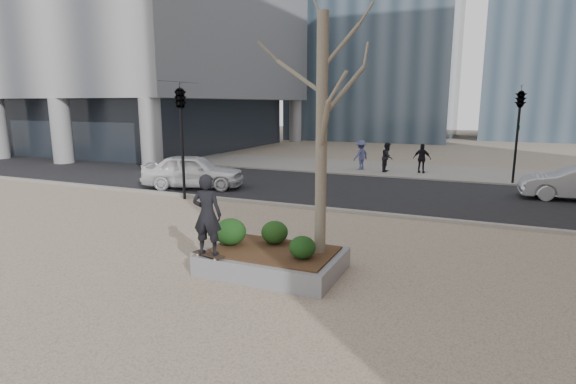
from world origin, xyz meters
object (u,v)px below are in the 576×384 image
at_px(police_car, 193,171).
at_px(planter, 273,261).
at_px(skateboard, 209,256).
at_px(skateboarder, 207,215).

bearing_deg(police_car, planter, -154.45).
bearing_deg(police_car, skateboard, -162.02).
bearing_deg(skateboard, police_car, 139.24).
distance_m(skateboarder, police_car, 10.66).
distance_m(skateboard, police_car, 10.64).
bearing_deg(skateboarder, police_car, -63.17).
relative_size(planter, skateboard, 3.85).
relative_size(skateboard, police_car, 0.18).
distance_m(planter, skateboarder, 1.83).
bearing_deg(planter, skateboarder, -141.34).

